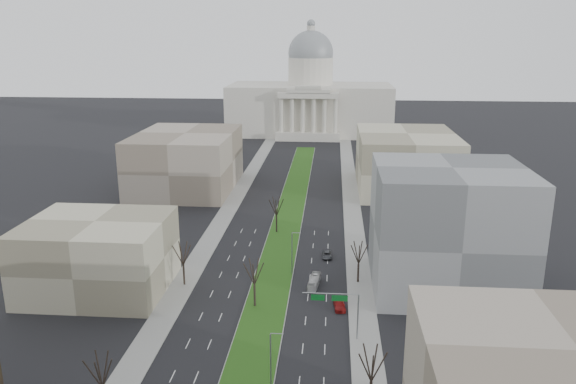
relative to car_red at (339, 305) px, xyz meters
The scene contains 21 objects.
ground 41.62m from the car_red, 108.79° to the left, with size 600.00×600.00×0.00m, color black.
median 40.66m from the car_red, 109.25° to the left, with size 8.00×222.03×0.20m.
sidewalk_left 34.10m from the car_red, 155.02° to the left, with size 5.00×330.00×0.15m, color gray.
sidewalk_right 14.98m from the car_red, 74.13° to the left, with size 5.00×330.00×0.15m, color gray.
capitol 190.10m from the car_red, 94.06° to the left, with size 80.00×46.00×55.00m.
building_beige_left 47.04m from the car_red, behind, with size 26.00×22.00×14.00m, color gray.
building_grey_right 26.10m from the car_red, 28.96° to the left, with size 28.00×26.00×24.00m, color slate.
building_far_left 93.36m from the car_red, 121.37° to the left, with size 30.00×40.00×18.00m, color gray.
building_far_right 87.51m from the car_red, 75.65° to the left, with size 30.00×40.00×18.00m, color gray.
tree_left_mid 45.16m from the car_red, 133.19° to the right, with size 5.40×5.40×9.72m.
tree_left_far 32.08m from the car_red, 166.41° to the left, with size 5.28×5.28×9.50m.
tree_right_mid 29.56m from the car_red, 82.44° to the right, with size 5.52×5.52×9.94m.
tree_right_far 13.35m from the car_red, 71.59° to the left, with size 5.04×5.04×9.07m.
tree_median_b 16.65m from the car_red, behind, with size 5.40×5.40×9.72m.
tree_median_c 42.77m from the car_red, 111.36° to the left, with size 5.40×5.40×9.72m.
streetlamp_median_b 27.66m from the car_red, 110.64° to the right, with size 1.90×0.20×9.16m.
streetlamp_median_c 17.81m from the car_red, 123.82° to the left, with size 1.90×0.20×9.16m.
mast_arm_signs 11.87m from the car_red, 89.55° to the right, with size 9.12×0.24×8.09m.
car_red is the anchor object (origin of this frame).
car_grey_far 24.10m from the car_red, 96.12° to the left, with size 2.09×4.53×1.26m, color #424348.
box_van 10.10m from the car_red, 119.09° to the left, with size 1.65×7.04×1.96m, color white.
Camera 1 is at (11.48, -12.21, 47.96)m, focal length 35.00 mm.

